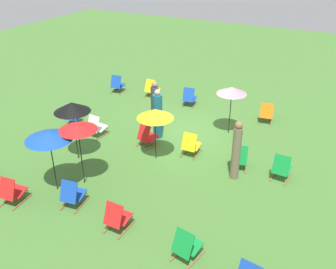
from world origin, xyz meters
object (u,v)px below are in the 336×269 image
(umbrella_0, at_px, (78,126))
(person_1, at_px, (236,151))
(umbrella_1, at_px, (232,91))
(deckchair_3, at_px, (239,158))
(deckchair_11, at_px, (189,97))
(deckchair_12, at_px, (147,136))
(umbrella_2, at_px, (155,114))
(deckchair_8, at_px, (187,246))
(person_2, at_px, (155,105))
(deckchair_6, at_px, (12,191))
(deckchair_7, at_px, (73,115))
(deckchair_4, at_px, (282,168))
(deckchair_13, at_px, (152,89))
(person_0, at_px, (158,115))
(deckchair_9, at_px, (117,217))
(deckchair_2, at_px, (191,145))
(deckchair_15, at_px, (72,194))
(umbrella_3, at_px, (72,107))
(deckchair_5, at_px, (117,85))
(deckchair_14, at_px, (266,114))
(deckchair_0, at_px, (96,127))
(umbrella_4, at_px, (49,136))

(umbrella_0, relative_size, person_1, 1.05)
(umbrella_1, bearing_deg, deckchair_3, 117.12)
(deckchair_11, bearing_deg, deckchair_12, 83.25)
(umbrella_2, bearing_deg, deckchair_3, -164.43)
(deckchair_8, bearing_deg, person_2, -44.03)
(deckchair_8, bearing_deg, deckchair_6, 14.79)
(deckchair_7, height_order, umbrella_0, umbrella_0)
(umbrella_0, bearing_deg, deckchair_4, -150.15)
(deckchair_4, height_order, deckchair_13, same)
(person_1, bearing_deg, person_0, 64.89)
(deckchair_9, bearing_deg, deckchair_2, -90.37)
(deckchair_2, relative_size, deckchair_8, 1.00)
(deckchair_2, relative_size, deckchair_7, 0.96)
(deckchair_11, relative_size, deckchair_13, 1.00)
(umbrella_1, height_order, person_2, umbrella_1)
(deckchair_2, xyz_separation_m, deckchair_12, (1.60, 0.15, 0.00))
(deckchair_15, xyz_separation_m, umbrella_3, (1.50, -2.00, 1.47))
(deckchair_5, relative_size, deckchair_9, 1.00)
(deckchair_6, height_order, umbrella_0, umbrella_0)
(deckchair_6, bearing_deg, deckchair_5, -80.93)
(deckchair_6, height_order, deckchair_14, same)
(umbrella_3, bearing_deg, umbrella_1, -133.08)
(umbrella_3, distance_m, person_2, 3.66)
(deckchair_13, bearing_deg, person_0, 130.70)
(deckchair_11, relative_size, umbrella_2, 0.47)
(deckchair_0, height_order, deckchair_14, same)
(deckchair_9, bearing_deg, deckchair_14, -101.17)
(deckchair_11, xyz_separation_m, umbrella_3, (1.40, 5.69, 1.47))
(deckchair_11, height_order, person_1, person_1)
(deckchair_11, xyz_separation_m, deckchair_15, (-0.10, 7.70, 0.00))
(deckchair_6, distance_m, person_0, 5.50)
(umbrella_0, distance_m, person_2, 4.51)
(deckchair_7, relative_size, umbrella_2, 0.49)
(deckchair_8, distance_m, umbrella_2, 4.62)
(umbrella_3, relative_size, person_1, 1.05)
(deckchair_13, xyz_separation_m, deckchair_15, (-2.05, 7.85, 0.00))
(deckchair_11, bearing_deg, deckchair_15, 81.24)
(deckchair_7, bearing_deg, deckchair_13, -126.11)
(deckchair_2, relative_size, umbrella_3, 0.42)
(umbrella_2, distance_m, umbrella_3, 2.58)
(deckchair_3, relative_size, deckchair_5, 1.03)
(deckchair_4, xyz_separation_m, person_1, (1.26, 0.60, 0.56))
(deckchair_14, relative_size, umbrella_0, 0.42)
(umbrella_2, height_order, person_2, umbrella_2)
(deckchair_9, height_order, deckchair_15, same)
(deckchair_14, distance_m, umbrella_4, 8.48)
(deckchair_3, xyz_separation_m, deckchair_14, (0.11, -3.69, 0.00))
(deckchair_3, distance_m, person_0, 3.38)
(deckchair_2, xyz_separation_m, deckchair_5, (5.44, -3.64, 0.00))
(deckchair_5, bearing_deg, umbrella_2, 127.80)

